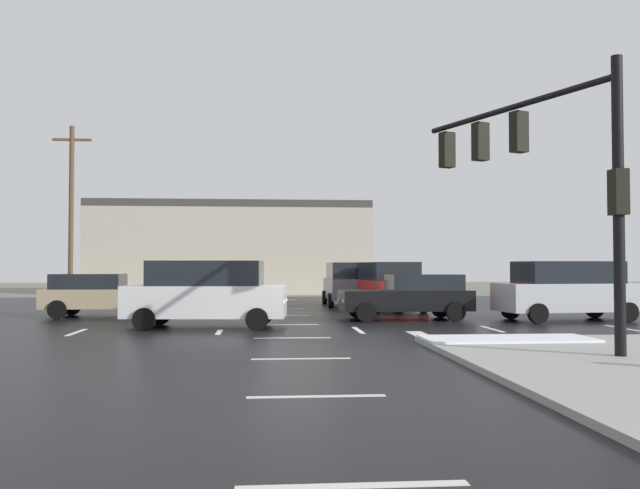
# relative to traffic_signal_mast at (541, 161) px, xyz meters

# --- Properties ---
(ground_plane) EXTENTS (120.00, 120.00, 0.00)m
(ground_plane) POSITION_rel_traffic_signal_mast_xyz_m (-5.43, 5.06, -4.25)
(ground_plane) COLOR slate
(road_asphalt) EXTENTS (44.00, 44.00, 0.02)m
(road_asphalt) POSITION_rel_traffic_signal_mast_xyz_m (-5.43, 5.06, -4.24)
(road_asphalt) COLOR black
(road_asphalt) RESTS_ON ground_plane
(snow_strip_curbside) EXTENTS (4.00, 1.60, 0.06)m
(snow_strip_curbside) POSITION_rel_traffic_signal_mast_xyz_m (-0.43, 1.06, -4.08)
(snow_strip_curbside) COLOR white
(snow_strip_curbside) RESTS_ON sidewalk_corner
(lane_markings) EXTENTS (36.15, 36.15, 0.01)m
(lane_markings) POSITION_rel_traffic_signal_mast_xyz_m (-4.23, 3.68, -4.22)
(lane_markings) COLOR silver
(lane_markings) RESTS_ON road_asphalt
(traffic_signal_mast) EXTENTS (2.44, 5.93, 5.90)m
(traffic_signal_mast) POSITION_rel_traffic_signal_mast_xyz_m (0.00, 0.00, 0.00)
(traffic_signal_mast) COLOR black
(traffic_signal_mast) RESTS_ON sidewalk_corner
(strip_building_background) EXTENTS (18.88, 8.00, 6.25)m
(strip_building_background) POSITION_rel_traffic_signal_mast_xyz_m (-8.41, 34.03, -1.12)
(strip_building_background) COLOR #BCB29E
(strip_building_background) RESTS_ON ground_plane
(suv_red) EXTENTS (2.57, 4.98, 2.03)m
(suv_red) POSITION_rel_traffic_signal_mast_xyz_m (-0.96, 13.65, -3.16)
(suv_red) COLOR #B21919
(suv_red) RESTS_ON road_asphalt
(suv_white) EXTENTS (4.95, 2.48, 2.03)m
(suv_white) POSITION_rel_traffic_signal_mast_xyz_m (-7.92, 6.27, -3.16)
(suv_white) COLOR white
(suv_white) RESTS_ON road_asphalt
(sedan_tan) EXTENTS (4.54, 2.03, 1.58)m
(sedan_tan) POSITION_rel_traffic_signal_mast_xyz_m (-12.09, 11.04, -3.39)
(sedan_tan) COLOR tan
(sedan_tan) RESTS_ON road_asphalt
(sedan_black) EXTENTS (4.58, 2.12, 1.58)m
(sedan_black) POSITION_rel_traffic_signal_mast_xyz_m (-1.09, 8.79, -3.39)
(sedan_black) COLOR black
(sedan_black) RESTS_ON road_asphalt
(suv_silver) EXTENTS (4.98, 2.56, 2.03)m
(suv_silver) POSITION_rel_traffic_signal_mast_xyz_m (4.24, 8.00, -3.16)
(suv_silver) COLOR #B7BABF
(suv_silver) RESTS_ON road_asphalt
(suv_grey) EXTENTS (2.19, 4.85, 2.03)m
(suv_grey) POSITION_rel_traffic_signal_mast_xyz_m (-2.20, 17.29, -3.16)
(suv_grey) COLOR slate
(suv_grey) RESTS_ON road_asphalt
(utility_pole_distant) EXTENTS (2.20, 0.28, 10.02)m
(utility_pole_distant) POSITION_rel_traffic_signal_mast_xyz_m (-17.28, 25.79, 0.98)
(utility_pole_distant) COLOR brown
(utility_pole_distant) RESTS_ON ground_plane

